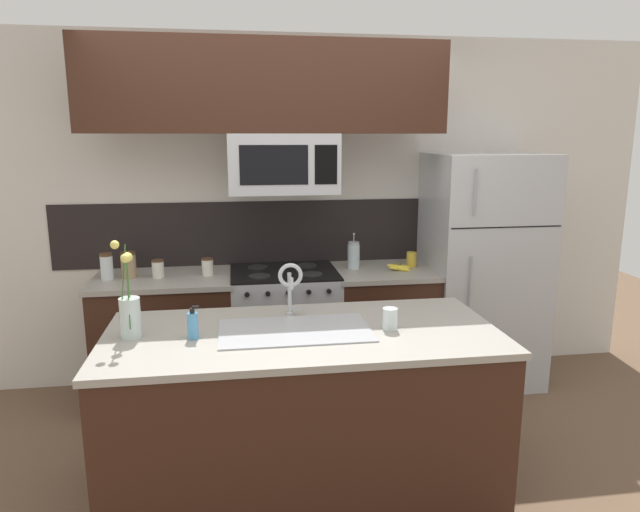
{
  "coord_description": "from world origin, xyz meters",
  "views": [
    {
      "loc": [
        -0.34,
        -3.07,
        1.88
      ],
      "look_at": [
        0.17,
        0.27,
        1.16
      ],
      "focal_mm": 32.0,
      "sensor_mm": 36.0,
      "label": 1
    }
  ],
  "objects_px": {
    "french_press": "(354,255)",
    "coffee_tin": "(411,259)",
    "stove_range": "(285,332)",
    "storage_jar_medium": "(129,265)",
    "storage_jar_tall": "(107,267)",
    "storage_jar_squat": "(208,267)",
    "drinking_glass": "(390,319)",
    "flower_vase": "(130,314)",
    "storage_jar_short": "(158,269)",
    "microwave": "(283,163)",
    "banana_bunch": "(399,267)",
    "sink_faucet": "(290,282)",
    "refrigerator": "(481,270)",
    "dish_soap_bottle": "(193,325)"
  },
  "relations": [
    {
      "from": "refrigerator",
      "to": "coffee_tin",
      "type": "height_order",
      "value": "refrigerator"
    },
    {
      "from": "dish_soap_bottle",
      "to": "microwave",
      "type": "bearing_deg",
      "value": 66.22
    },
    {
      "from": "coffee_tin",
      "to": "storage_jar_short",
      "type": "bearing_deg",
      "value": -178.31
    },
    {
      "from": "storage_jar_tall",
      "to": "coffee_tin",
      "type": "xyz_separation_m",
      "value": [
        2.17,
        0.07,
        -0.04
      ]
    },
    {
      "from": "storage_jar_short",
      "to": "flower_vase",
      "type": "xyz_separation_m",
      "value": [
        0.02,
        -1.22,
        0.06
      ]
    },
    {
      "from": "drinking_glass",
      "to": "flower_vase",
      "type": "distance_m",
      "value": 1.28
    },
    {
      "from": "storage_jar_short",
      "to": "coffee_tin",
      "type": "distance_m",
      "value": 1.84
    },
    {
      "from": "storage_jar_tall",
      "to": "french_press",
      "type": "relative_size",
      "value": 0.69
    },
    {
      "from": "storage_jar_medium",
      "to": "storage_jar_squat",
      "type": "xyz_separation_m",
      "value": [
        0.54,
        -0.01,
        -0.03
      ]
    },
    {
      "from": "sink_faucet",
      "to": "flower_vase",
      "type": "xyz_separation_m",
      "value": [
        -0.8,
        -0.19,
        -0.08
      ]
    },
    {
      "from": "microwave",
      "to": "drinking_glass",
      "type": "relative_size",
      "value": 6.67
    },
    {
      "from": "storage_jar_medium",
      "to": "sink_faucet",
      "type": "height_order",
      "value": "sink_faucet"
    },
    {
      "from": "storage_jar_tall",
      "to": "storage_jar_medium",
      "type": "height_order",
      "value": "same"
    },
    {
      "from": "storage_jar_medium",
      "to": "coffee_tin",
      "type": "xyz_separation_m",
      "value": [
        2.04,
        0.03,
        -0.04
      ]
    },
    {
      "from": "storage_jar_tall",
      "to": "flower_vase",
      "type": "relative_size",
      "value": 0.38
    },
    {
      "from": "storage_jar_tall",
      "to": "coffee_tin",
      "type": "distance_m",
      "value": 2.18
    },
    {
      "from": "storage_jar_tall",
      "to": "stove_range",
      "type": "bearing_deg",
      "value": 0.73
    },
    {
      "from": "storage_jar_tall",
      "to": "flower_vase",
      "type": "bearing_deg",
      "value": -73.62
    },
    {
      "from": "storage_jar_tall",
      "to": "drinking_glass",
      "type": "distance_m",
      "value": 2.08
    },
    {
      "from": "storage_jar_tall",
      "to": "french_press",
      "type": "height_order",
      "value": "french_press"
    },
    {
      "from": "banana_bunch",
      "to": "sink_faucet",
      "type": "xyz_separation_m",
      "value": [
        -0.89,
        -0.97,
        0.18
      ]
    },
    {
      "from": "microwave",
      "to": "banana_bunch",
      "type": "xyz_separation_m",
      "value": [
        0.84,
        -0.04,
        -0.75
      ]
    },
    {
      "from": "stove_range",
      "to": "banana_bunch",
      "type": "xyz_separation_m",
      "value": [
        0.84,
        -0.06,
        0.47
      ]
    },
    {
      "from": "french_press",
      "to": "storage_jar_medium",
      "type": "bearing_deg",
      "value": -178.41
    },
    {
      "from": "storage_jar_short",
      "to": "coffee_tin",
      "type": "bearing_deg",
      "value": 1.69
    },
    {
      "from": "dish_soap_bottle",
      "to": "flower_vase",
      "type": "distance_m",
      "value": 0.31
    },
    {
      "from": "microwave",
      "to": "flower_vase",
      "type": "bearing_deg",
      "value": -125.52
    },
    {
      "from": "refrigerator",
      "to": "french_press",
      "type": "bearing_deg",
      "value": 177.67
    },
    {
      "from": "drinking_glass",
      "to": "flower_vase",
      "type": "relative_size",
      "value": 0.23
    },
    {
      "from": "storage_jar_tall",
      "to": "sink_faucet",
      "type": "bearing_deg",
      "value": -41.35
    },
    {
      "from": "stove_range",
      "to": "storage_jar_short",
      "type": "bearing_deg",
      "value": -179.74
    },
    {
      "from": "storage_jar_squat",
      "to": "dish_soap_bottle",
      "type": "height_order",
      "value": "dish_soap_bottle"
    },
    {
      "from": "refrigerator",
      "to": "coffee_tin",
      "type": "distance_m",
      "value": 0.55
    },
    {
      "from": "stove_range",
      "to": "flower_vase",
      "type": "relative_size",
      "value": 1.91
    },
    {
      "from": "french_press",
      "to": "coffee_tin",
      "type": "relative_size",
      "value": 2.43
    },
    {
      "from": "stove_range",
      "to": "french_press",
      "type": "xyz_separation_m",
      "value": [
        0.52,
        0.06,
        0.55
      ]
    },
    {
      "from": "storage_jar_squat",
      "to": "sink_faucet",
      "type": "distance_m",
      "value": 1.16
    },
    {
      "from": "storage_jar_tall",
      "to": "french_press",
      "type": "distance_m",
      "value": 1.73
    },
    {
      "from": "stove_range",
      "to": "storage_jar_medium",
      "type": "xyz_separation_m",
      "value": [
        -1.07,
        0.02,
        0.54
      ]
    },
    {
      "from": "storage_jar_squat",
      "to": "dish_soap_bottle",
      "type": "bearing_deg",
      "value": -90.8
    },
    {
      "from": "french_press",
      "to": "coffee_tin",
      "type": "distance_m",
      "value": 0.44
    },
    {
      "from": "dish_soap_bottle",
      "to": "flower_vase",
      "type": "bearing_deg",
      "value": 168.31
    },
    {
      "from": "dish_soap_bottle",
      "to": "french_press",
      "type": "bearing_deg",
      "value": 51.24
    },
    {
      "from": "storage_jar_squat",
      "to": "flower_vase",
      "type": "relative_size",
      "value": 0.25
    },
    {
      "from": "storage_jar_medium",
      "to": "storage_jar_squat",
      "type": "distance_m",
      "value": 0.54
    },
    {
      "from": "flower_vase",
      "to": "french_press",
      "type": "bearing_deg",
      "value": 42.89
    },
    {
      "from": "dish_soap_bottle",
      "to": "banana_bunch",
      "type": "bearing_deg",
      "value": 41.23
    },
    {
      "from": "refrigerator",
      "to": "storage_jar_squat",
      "type": "bearing_deg",
      "value": -179.71
    },
    {
      "from": "storage_jar_squat",
      "to": "french_press",
      "type": "relative_size",
      "value": 0.46
    },
    {
      "from": "storage_jar_squat",
      "to": "flower_vase",
      "type": "height_order",
      "value": "flower_vase"
    }
  ]
}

